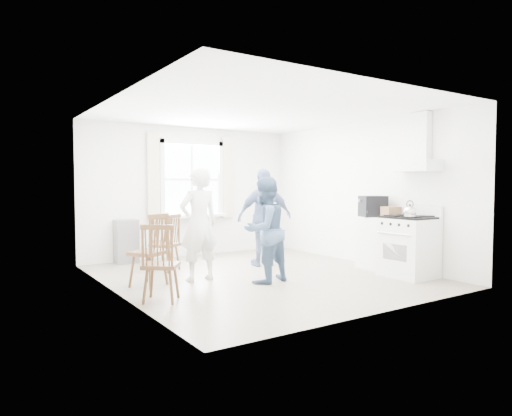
{
  "coord_description": "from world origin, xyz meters",
  "views": [
    {
      "loc": [
        -4.0,
        -5.97,
        1.45
      ],
      "look_at": [
        0.06,
        0.2,
        1.07
      ],
      "focal_mm": 32.0,
      "sensor_mm": 36.0,
      "label": 1
    }
  ],
  "objects_px": {
    "low_cabinet": "(377,243)",
    "person_left": "(199,224)",
    "stereo_stack": "(373,206)",
    "windsor_chair_c": "(155,242)",
    "windsor_chair_b": "(159,255)",
    "windsor_chair_a": "(170,236)",
    "person_right": "(265,217)",
    "person_mid": "(265,230)",
    "gas_stove": "(409,246)"
  },
  "relations": [
    {
      "from": "low_cabinet",
      "to": "person_left",
      "type": "bearing_deg",
      "value": 163.6
    },
    {
      "from": "stereo_stack",
      "to": "windsor_chair_c",
      "type": "xyz_separation_m",
      "value": [
        -3.61,
        0.75,
        -0.44
      ]
    },
    {
      "from": "windsor_chair_b",
      "to": "stereo_stack",
      "type": "bearing_deg",
      "value": 1.95
    },
    {
      "from": "low_cabinet",
      "to": "windsor_chair_b",
      "type": "bearing_deg",
      "value": -179.03
    },
    {
      "from": "windsor_chair_a",
      "to": "person_right",
      "type": "bearing_deg",
      "value": -15.06
    },
    {
      "from": "person_mid",
      "to": "person_right",
      "type": "bearing_deg",
      "value": -136.55
    },
    {
      "from": "person_mid",
      "to": "person_left",
      "type": "bearing_deg",
      "value": -54.12
    },
    {
      "from": "person_left",
      "to": "gas_stove",
      "type": "bearing_deg",
      "value": 149.79
    },
    {
      "from": "person_left",
      "to": "windsor_chair_a",
      "type": "bearing_deg",
      "value": -86.72
    },
    {
      "from": "windsor_chair_a",
      "to": "person_right",
      "type": "height_order",
      "value": "person_right"
    },
    {
      "from": "windsor_chair_a",
      "to": "low_cabinet",
      "type": "bearing_deg",
      "value": -30.58
    },
    {
      "from": "low_cabinet",
      "to": "person_mid",
      "type": "relative_size",
      "value": 0.58
    },
    {
      "from": "low_cabinet",
      "to": "windsor_chair_c",
      "type": "xyz_separation_m",
      "value": [
        -3.66,
        0.82,
        0.19
      ]
    },
    {
      "from": "low_cabinet",
      "to": "person_left",
      "type": "distance_m",
      "value": 3.09
    },
    {
      "from": "gas_stove",
      "to": "windsor_chair_b",
      "type": "distance_m",
      "value": 3.92
    },
    {
      "from": "windsor_chair_c",
      "to": "person_left",
      "type": "height_order",
      "value": "person_left"
    },
    {
      "from": "person_mid",
      "to": "person_right",
      "type": "distance_m",
      "value": 1.4
    },
    {
      "from": "stereo_stack",
      "to": "person_right",
      "type": "height_order",
      "value": "person_right"
    },
    {
      "from": "stereo_stack",
      "to": "windsor_chair_c",
      "type": "distance_m",
      "value": 3.71
    },
    {
      "from": "windsor_chair_a",
      "to": "windsor_chair_b",
      "type": "relative_size",
      "value": 0.98
    },
    {
      "from": "gas_stove",
      "to": "person_mid",
      "type": "relative_size",
      "value": 0.72
    },
    {
      "from": "gas_stove",
      "to": "windsor_chair_c",
      "type": "xyz_separation_m",
      "value": [
        -3.59,
        1.52,
        0.16
      ]
    },
    {
      "from": "gas_stove",
      "to": "person_mid",
      "type": "xyz_separation_m",
      "value": [
        -2.13,
        0.89,
        0.29
      ]
    },
    {
      "from": "person_right",
      "to": "low_cabinet",
      "type": "bearing_deg",
      "value": 148.15
    },
    {
      "from": "low_cabinet",
      "to": "windsor_chair_a",
      "type": "height_order",
      "value": "windsor_chair_a"
    },
    {
      "from": "low_cabinet",
      "to": "stereo_stack",
      "type": "distance_m",
      "value": 0.63
    },
    {
      "from": "person_left",
      "to": "person_mid",
      "type": "relative_size",
      "value": 1.1
    },
    {
      "from": "gas_stove",
      "to": "person_mid",
      "type": "bearing_deg",
      "value": 157.19
    },
    {
      "from": "stereo_stack",
      "to": "person_left",
      "type": "relative_size",
      "value": 0.3
    },
    {
      "from": "windsor_chair_a",
      "to": "person_mid",
      "type": "distance_m",
      "value": 1.8
    },
    {
      "from": "gas_stove",
      "to": "windsor_chair_b",
      "type": "xyz_separation_m",
      "value": [
        -3.87,
        0.63,
        0.11
      ]
    },
    {
      "from": "stereo_stack",
      "to": "person_mid",
      "type": "bearing_deg",
      "value": 176.58
    },
    {
      "from": "person_left",
      "to": "person_mid",
      "type": "distance_m",
      "value": 1.0
    },
    {
      "from": "windsor_chair_a",
      "to": "person_mid",
      "type": "bearing_deg",
      "value": -62.7
    },
    {
      "from": "low_cabinet",
      "to": "windsor_chair_b",
      "type": "height_order",
      "value": "windsor_chair_b"
    },
    {
      "from": "stereo_stack",
      "to": "windsor_chair_a",
      "type": "height_order",
      "value": "stereo_stack"
    },
    {
      "from": "windsor_chair_c",
      "to": "person_right",
      "type": "xyz_separation_m",
      "value": [
        2.25,
        0.53,
        0.22
      ]
    },
    {
      "from": "low_cabinet",
      "to": "person_right",
      "type": "relative_size",
      "value": 0.52
    },
    {
      "from": "gas_stove",
      "to": "stereo_stack",
      "type": "relative_size",
      "value": 2.21
    },
    {
      "from": "windsor_chair_c",
      "to": "person_right",
      "type": "bearing_deg",
      "value": 13.29
    },
    {
      "from": "gas_stove",
      "to": "low_cabinet",
      "type": "distance_m",
      "value": 0.7
    },
    {
      "from": "gas_stove",
      "to": "windsor_chair_b",
      "type": "height_order",
      "value": "gas_stove"
    },
    {
      "from": "person_mid",
      "to": "person_right",
      "type": "relative_size",
      "value": 0.9
    },
    {
      "from": "person_left",
      "to": "low_cabinet",
      "type": "bearing_deg",
      "value": 162.0
    },
    {
      "from": "person_mid",
      "to": "low_cabinet",
      "type": "bearing_deg",
      "value": 162.93
    },
    {
      "from": "person_left",
      "to": "person_right",
      "type": "height_order",
      "value": "person_right"
    },
    {
      "from": "windsor_chair_c",
      "to": "person_left",
      "type": "distance_m",
      "value": 0.75
    },
    {
      "from": "stereo_stack",
      "to": "windsor_chair_b",
      "type": "distance_m",
      "value": 3.93
    },
    {
      "from": "stereo_stack",
      "to": "person_left",
      "type": "height_order",
      "value": "person_left"
    },
    {
      "from": "low_cabinet",
      "to": "person_right",
      "type": "height_order",
      "value": "person_right"
    }
  ]
}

